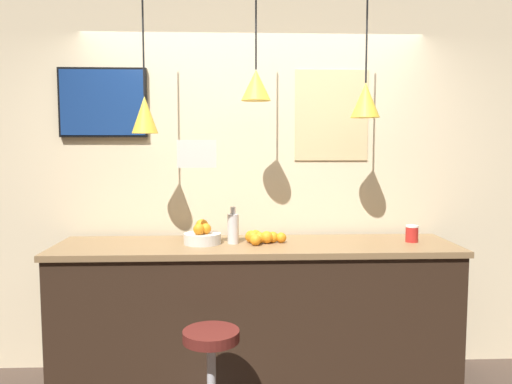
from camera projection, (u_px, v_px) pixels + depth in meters
back_wall at (254, 176)px, 3.75m from camera, size 8.00×0.06×2.90m
service_counter at (256, 317)px, 3.41m from camera, size 2.69×0.66×1.02m
bar_stool at (211, 374)px, 2.76m from camera, size 0.39×0.39×0.67m
fruit_bowl at (202, 236)px, 3.35m from camera, size 0.25×0.25×0.16m
orange_pile at (261, 237)px, 3.37m from camera, size 0.28×0.21×0.09m
juice_bottle at (233, 228)px, 3.36m from camera, size 0.08×0.08×0.25m
spread_jar at (412, 234)px, 3.41m from camera, size 0.09×0.09×0.11m
pendant_lamp_left at (145, 114)px, 3.25m from camera, size 0.17×0.17×1.04m
pendant_lamp_middle at (256, 85)px, 3.27m from camera, size 0.20×0.20×0.83m
pendant_lamp_right at (365, 100)px, 3.30m from camera, size 0.19×0.19×0.94m
mounted_tv at (103, 103)px, 3.61m from camera, size 0.63×0.04×0.50m
hanging_menu_board at (197, 154)px, 3.04m from camera, size 0.24×0.01×0.17m
wall_poster at (332, 115)px, 3.70m from camera, size 0.55×0.01×0.67m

